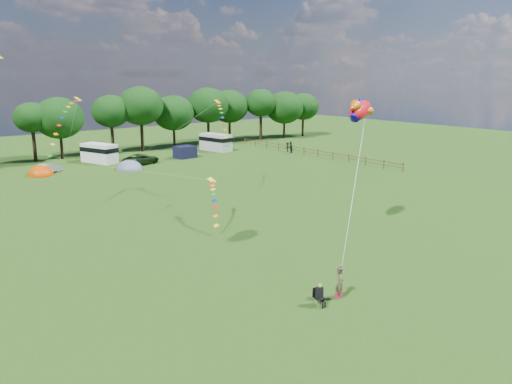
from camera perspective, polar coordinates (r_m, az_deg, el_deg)
ground_plane at (r=30.99m, az=9.45°, el=-9.90°), size 180.00×180.00×0.00m
tree_line at (r=78.66m, az=-18.97°, el=8.41°), size 102.98×10.98×10.27m
fence at (r=76.33m, az=6.30°, el=4.64°), size 0.12×33.12×1.20m
car_b at (r=67.86m, az=-22.68°, el=2.52°), size 3.66×2.52×1.21m
car_d at (r=70.46m, az=-12.99°, el=3.68°), size 5.80×3.75×1.46m
campervan_c at (r=73.39m, az=-17.48°, el=4.33°), size 3.90×5.85×2.64m
campervan_d at (r=81.42m, az=-4.63°, el=5.75°), size 3.17×5.81×2.70m
tent_orange at (r=66.78m, az=-23.37°, el=1.78°), size 3.06×3.35×2.39m
tent_greyblue at (r=66.84m, az=-14.23°, el=2.48°), size 3.44×3.77×2.56m
awning_navy at (r=74.78m, az=-8.12°, el=4.55°), size 2.97×2.47×1.77m
kite_flyer at (r=28.37m, az=9.56°, el=-10.22°), size 0.72×0.77×1.77m
camp_chair at (r=27.38m, az=7.22°, el=-11.32°), size 0.61×0.61×1.27m
kite_bag at (r=28.73m, az=9.45°, el=-11.50°), size 0.50×0.41×0.30m
fish_kite at (r=38.04m, az=11.66°, el=9.12°), size 3.91×2.35×2.05m
streamer_kite_b at (r=39.09m, az=-20.85°, el=8.16°), size 4.21×4.62×3.77m
streamer_kite_c at (r=41.14m, az=-4.90°, el=-0.25°), size 3.27×4.96×2.84m
walker_a at (r=78.89m, az=3.95°, el=5.12°), size 1.02×0.85×1.80m
walker_b at (r=80.25m, az=3.62°, el=5.15°), size 0.97×0.45×1.50m
streamer_kite_d at (r=51.52m, az=-3.99°, el=8.72°), size 2.71×5.03×4.30m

